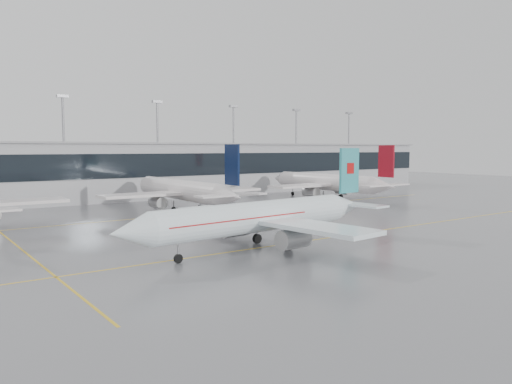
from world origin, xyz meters
TOP-DOWN VIEW (x-y plane):
  - ground at (0.00, 0.00)m, footprint 320.00×320.00m
  - taxi_line_main at (0.00, 0.00)m, footprint 120.00×0.25m
  - taxi_line_north at (0.00, 30.00)m, footprint 120.00×0.25m
  - taxi_line_cross at (-30.00, 15.00)m, footprint 0.25×60.00m
  - terminal at (0.00, 62.00)m, footprint 180.00×15.00m
  - terminal_glass at (0.00, 54.45)m, footprint 180.00×0.20m
  - terminal_roof at (0.00, 62.00)m, footprint 182.00×16.00m
  - light_masts at (0.00, 68.00)m, footprint 156.40×1.00m
  - air_canada_jet at (-7.76, -0.37)m, footprint 35.77×28.52m
  - parked_jet_c at (-0.00, 33.69)m, footprint 29.64×36.96m
  - parked_jet_d at (35.00, 33.69)m, footprint 29.64×36.96m

SIDE VIEW (x-z plane):
  - ground at x=0.00m, z-range 0.00..0.00m
  - taxi_line_main at x=0.00m, z-range 0.00..0.01m
  - taxi_line_north at x=0.00m, z-range 0.00..0.01m
  - taxi_line_cross at x=-30.00m, z-range 0.00..0.01m
  - air_canada_jet at x=-7.76m, z-range -2.05..9.09m
  - parked_jet_c at x=0.00m, z-range -2.15..9.57m
  - parked_jet_d at x=35.00m, z-range -2.15..9.57m
  - terminal at x=0.00m, z-range 0.00..12.00m
  - terminal_glass at x=0.00m, z-range 5.00..10.00m
  - terminal_roof at x=0.00m, z-range 12.00..12.40m
  - light_masts at x=0.00m, z-range 2.04..24.64m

